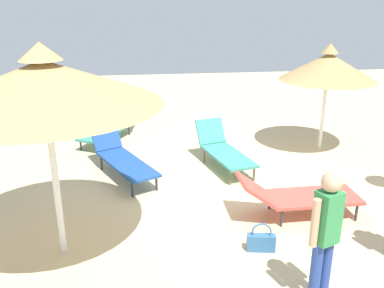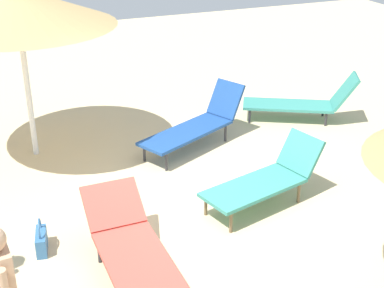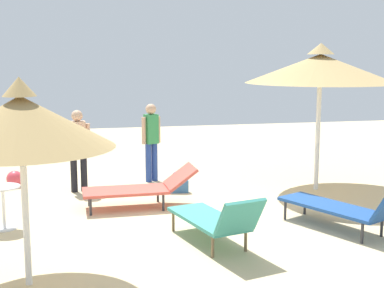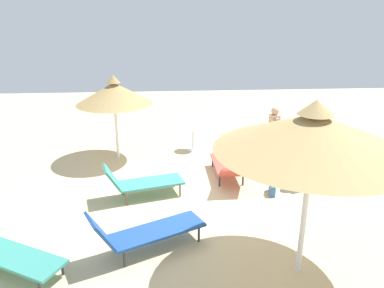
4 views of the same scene
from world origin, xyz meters
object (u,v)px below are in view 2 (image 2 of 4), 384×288
Objects in this scene: parasol_umbrella_far_right at (17,7)px; handbag at (41,240)px; lounge_chair_center at (304,101)px; lounge_chair_front at (197,124)px; lounge_chair_far_left at (266,178)px; lounge_chair_near_right at (131,246)px.

parasol_umbrella_far_right is 6.68× the size of handbag.
lounge_chair_center is 2.32m from lounge_chair_front.
lounge_chair_far_left reaches higher than handbag.
lounge_chair_center is (-0.43, -4.89, -2.05)m from parasol_umbrella_far_right.
lounge_chair_far_left is (-2.40, 2.14, 0.02)m from lounge_chair_center.
parasol_umbrella_far_right reaches higher than lounge_chair_near_right.
lounge_chair_near_right is at bearing -133.43° from handbag.
lounge_chair_center is at bearing -41.74° from lounge_chair_far_left.
lounge_chair_near_right is at bearing 109.77° from lounge_chair_far_left.
parasol_umbrella_far_right is 1.38× the size of lounge_chair_front.
parasol_umbrella_far_right reaches higher than lounge_chair_far_left.
lounge_chair_front is (-0.74, -2.59, -2.02)m from parasol_umbrella_far_right.
lounge_chair_front is (-0.30, 2.30, 0.04)m from lounge_chair_center.
parasol_umbrella_far_right is at bearing 84.93° from lounge_chair_center.
parasol_umbrella_far_right reaches higher than lounge_chair_front.
lounge_chair_near_right is 2.31m from lounge_chair_far_left.
lounge_chair_far_left reaches higher than lounge_chair_near_right.
lounge_chair_far_left is at bearing -175.74° from lounge_chair_front.
lounge_chair_far_left is at bearing -91.16° from handbag.
lounge_chair_far_left is at bearing 138.26° from lounge_chair_center.
lounge_chair_far_left is (0.78, -2.18, 0.02)m from lounge_chair_near_right.
handbag is at bearing 46.57° from lounge_chair_near_right.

